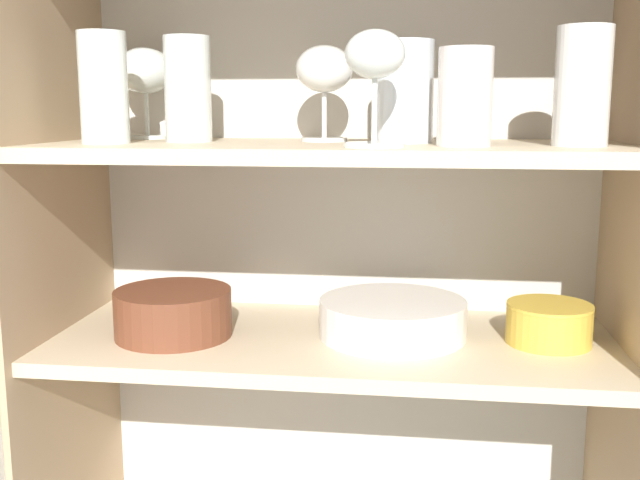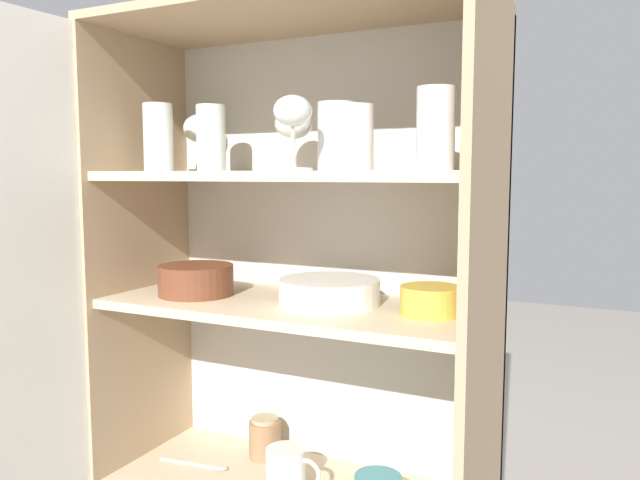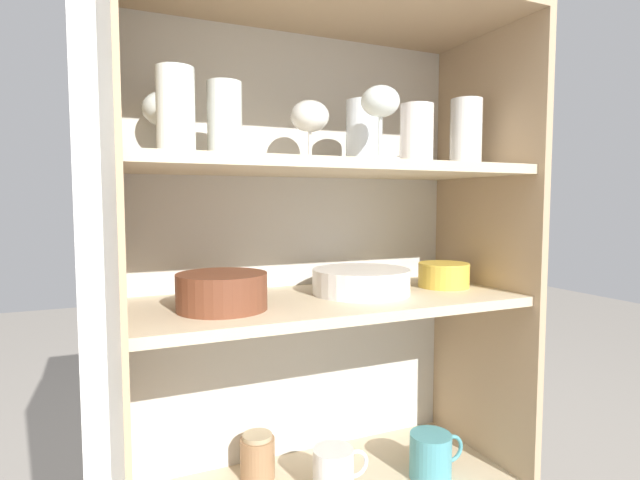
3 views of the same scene
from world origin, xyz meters
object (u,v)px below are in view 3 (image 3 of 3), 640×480
(serving_bowl_small, at_px, (444,274))
(storage_jar, at_px, (257,456))
(coffee_mug_primary, at_px, (334,471))
(plate_stack_white, at_px, (361,281))
(mixing_bowl_large, at_px, (222,290))

(serving_bowl_small, xyz_separation_m, storage_jar, (-0.43, 0.09, -0.40))
(serving_bowl_small, bearing_deg, coffee_mug_primary, -173.42)
(coffee_mug_primary, height_order, storage_jar, storage_jar)
(plate_stack_white, xyz_separation_m, coffee_mug_primary, (-0.08, -0.04, -0.39))
(serving_bowl_small, distance_m, coffee_mug_primary, 0.50)
(mixing_bowl_large, relative_size, coffee_mug_primary, 1.31)
(plate_stack_white, height_order, serving_bowl_small, serving_bowl_small)
(serving_bowl_small, distance_m, storage_jar, 0.59)
(serving_bowl_small, height_order, storage_jar, serving_bowl_small)
(mixing_bowl_large, height_order, serving_bowl_small, mixing_bowl_large)
(coffee_mug_primary, relative_size, storage_jar, 1.29)
(coffee_mug_primary, bearing_deg, plate_stack_white, 24.97)
(plate_stack_white, height_order, mixing_bowl_large, mixing_bowl_large)
(mixing_bowl_large, xyz_separation_m, storage_jar, (0.10, 0.12, -0.40))
(plate_stack_white, bearing_deg, coffee_mug_primary, -155.03)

